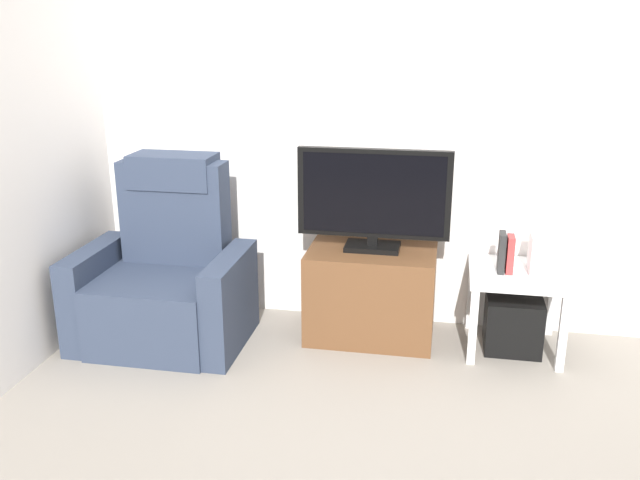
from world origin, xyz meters
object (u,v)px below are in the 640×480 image
Objects in this scene: tv_stand at (371,293)px; television at (374,197)px; book_leftmost at (502,252)px; subwoofer_box at (513,323)px; recliner_armchair at (166,278)px; book_middle at (510,254)px; side_table at (517,284)px; game_console at (536,253)px.

television reaches higher than tv_stand.
book_leftmost is (0.74, -0.03, 0.32)m from tv_stand.
television is 1.09m from subwoofer_box.
subwoofer_box is (0.84, -0.01, -0.12)m from tv_stand.
recliner_armchair is 2.01m from book_middle.
television is 0.82× the size of recliner_armchair.
tv_stand is 0.70× the size of recliner_armchair.
television reaches higher than subwoofer_box.
side_table is (0.84, -0.03, -0.46)m from television.
television is at bearing 176.34° from book_leftmost.
recliner_armchair reaches higher than tv_stand.
tv_stand reaches higher than side_table.
book_leftmost is at bearing -2.19° from tv_stand.
side_table is (2.04, 0.22, 0.03)m from recliner_armchair.
tv_stand is at bearing 177.81° from book_leftmost.
book_middle is at bearing -3.45° from television.
book_middle is at bearing -168.18° from game_console.
television is 1.32m from recliner_armchair.
television is 1.64× the size of side_table.
television is at bearing 4.55° from recliner_armchair.
game_console is (0.93, 0.00, 0.31)m from tv_stand.
side_table is at bearing 0.00° from subwoofer_box.
tv_stand reaches higher than subwoofer_box.
book_middle is (0.78, -0.05, -0.28)m from television.
tv_stand is at bearing -179.88° from game_console.
book_middle is (-0.05, -0.02, 0.43)m from subwoofer_box.
book_leftmost reaches higher than book_middle.
television is at bearing 90.00° from tv_stand.
side_table is at bearing -0.89° from recliner_armchair.
recliner_armchair is 5.11× the size of book_middle.
book_middle is (1.99, 0.20, 0.21)m from recliner_armchair.
side_table is (0.84, -0.01, 0.13)m from tv_stand.
television is at bearing 176.55° from book_middle.
side_table is at bearing -173.66° from game_console.
recliner_armchair is (-1.20, -0.23, 0.10)m from tv_stand.
game_console is (0.09, 0.01, 0.19)m from side_table.
recliner_armchair reaches higher than game_console.
recliner_armchair reaches higher than book_middle.
side_table reaches higher than subwoofer_box.
television is 3.91× the size of book_leftmost.
book_leftmost is (-0.10, -0.02, 0.44)m from subwoofer_box.
television is 0.79m from book_leftmost.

